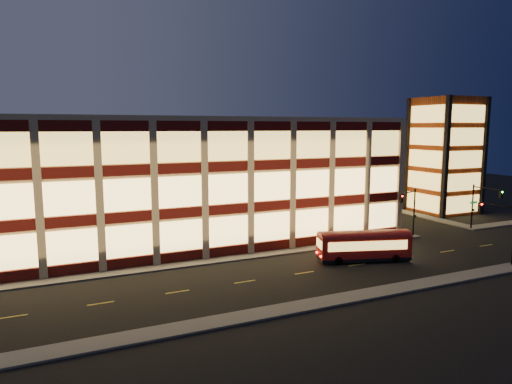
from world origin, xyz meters
name	(u,v)px	position (x,y,z in m)	size (l,w,h in m)	color
ground	(240,261)	(0.00, 0.00, 0.00)	(200.00, 200.00, 0.00)	black
sidewalk_office_south	(208,261)	(-3.00, 1.00, 0.07)	(54.00, 2.00, 0.15)	#514F4C
sidewalk_office_east	(335,214)	(23.00, 17.00, 0.07)	(2.00, 30.00, 0.15)	#514F4C
sidewalk_tower_south	(503,224)	(40.00, 1.00, 0.07)	(14.00, 2.00, 0.15)	#514F4C
sidewalk_tower_west	(391,209)	(34.00, 17.00, 0.07)	(2.00, 30.00, 0.15)	#514F4C
sidewalk_near	(305,306)	(0.00, -13.00, 0.07)	(100.00, 2.00, 0.15)	#514F4C
office_building	(169,175)	(-2.91, 16.91, 7.25)	(50.45, 30.45, 14.50)	tan
stair_tower	(445,155)	(39.95, 11.95, 8.99)	(8.60, 8.60, 18.00)	#8C3814
traffic_signal_far	(410,205)	(22.21, 0.24, 4.11)	(3.79, 1.87, 6.00)	black
traffic_signal_right	(482,200)	(33.50, -0.62, 4.10)	(1.20, 4.37, 6.00)	black
traffic_signal_near	(501,222)	(23.50, -11.03, 4.13)	(0.32, 4.45, 6.00)	black
trolley_bus	(364,244)	(11.44, -5.08, 1.73)	(9.48, 4.87, 3.12)	#8F0B07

